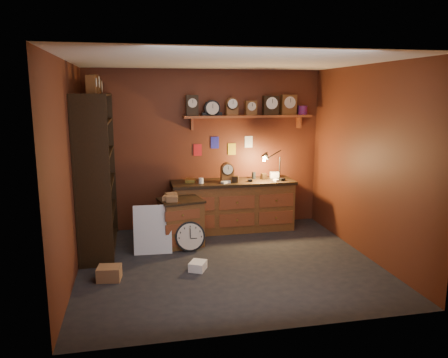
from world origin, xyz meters
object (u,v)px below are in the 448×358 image
workbench (233,203)px  low_cabinet (181,220)px  big_round_clock (190,236)px  shelving_unit (94,166)px

workbench → low_cabinet: 1.13m
low_cabinet → big_round_clock: size_ratio=1.82×
shelving_unit → big_round_clock: shelving_unit is taller
shelving_unit → low_cabinet: size_ratio=3.17×
low_cabinet → big_round_clock: (0.10, -0.27, -0.18)m
shelving_unit → big_round_clock: bearing=-16.2°
workbench → big_round_clock: workbench is taller
workbench → big_round_clock: size_ratio=4.65×
big_round_clock → low_cabinet: bearing=109.8°
low_cabinet → big_round_clock: low_cabinet is taller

